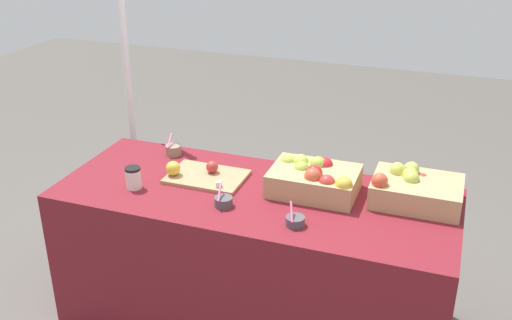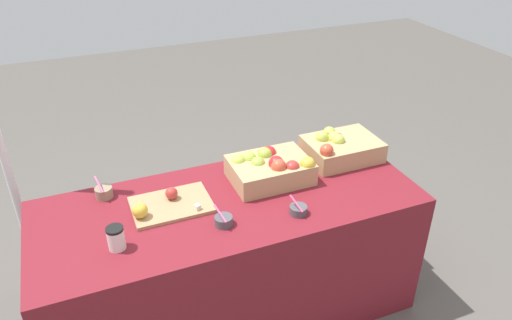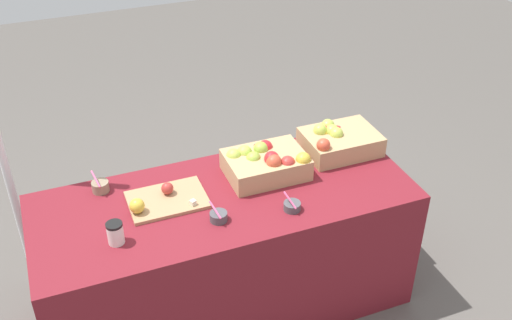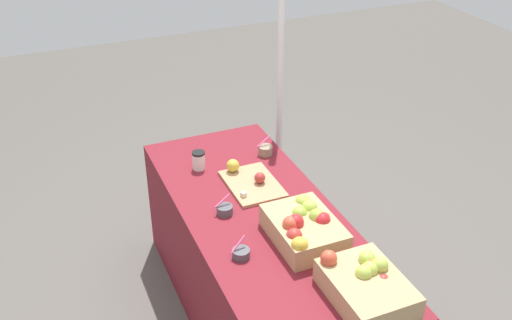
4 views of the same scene
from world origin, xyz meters
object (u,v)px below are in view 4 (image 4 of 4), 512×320
Objects in this scene: cutting_board_front at (250,181)px; coffee_cup at (199,160)px; apple_crate_left at (367,284)px; apple_crate_middle at (304,228)px; sample_bowl_mid at (225,210)px; tent_pole at (280,73)px; sample_bowl_far at (265,150)px; sample_bowl_near at (241,253)px.

coffee_cup is at bearing -142.10° from cutting_board_front.
apple_crate_left is 1.02m from cutting_board_front.
coffee_cup is (-1.28, -0.32, -0.01)m from apple_crate_left.
apple_crate_middle is 3.78× the size of coffee_cup.
sample_bowl_mid is (-0.35, -0.27, -0.05)m from apple_crate_middle.
tent_pole reaches higher than apple_crate_middle.
apple_crate_left is 0.88m from sample_bowl_mid.
tent_pole reaches higher than sample_bowl_far.
sample_bowl_near is 0.83m from coffee_cup.
sample_bowl_mid is at bearing -2.38° from coffee_cup.
sample_bowl_near is at bearing -4.93° from coffee_cup.
sample_bowl_mid is (0.21, -0.23, 0.00)m from cutting_board_front.
sample_bowl_near is at bearing -139.14° from apple_crate_left.
apple_crate_middle is 3.81× the size of sample_bowl_far.
apple_crate_middle is 4.20× the size of sample_bowl_near.
cutting_board_front is at bearing 153.76° from sample_bowl_near.
apple_crate_middle is 0.85m from sample_bowl_far.
coffee_cup reaches higher than sample_bowl_mid.
apple_crate_left is 1.32m from coffee_cup.
cutting_board_front is at bearing -173.67° from apple_crate_left.
apple_crate_middle is 0.33m from sample_bowl_near.
cutting_board_front is 0.34m from sample_bowl_far.
apple_crate_middle is at bearing -171.80° from apple_crate_left.
cutting_board_front is 0.18× the size of tent_pole.
apple_crate_middle is 1.07× the size of cutting_board_front.
apple_crate_left reaches higher than apple_crate_middle.
sample_bowl_far is at bearing 149.57° from sample_bowl_near.
cutting_board_front is at bearing -38.23° from sample_bowl_far.
apple_crate_middle is (-0.45, -0.07, 0.00)m from apple_crate_left.
apple_crate_middle is 0.45m from sample_bowl_mid.
tent_pole is (-0.91, 0.73, 0.29)m from sample_bowl_mid.
sample_bowl_near is 1.01× the size of sample_bowl_mid.
cutting_board_front is 3.99× the size of sample_bowl_mid.
sample_bowl_near is 0.91× the size of sample_bowl_far.
apple_crate_left is 1.05× the size of cutting_board_front.
tent_pole is (-0.70, 0.50, 0.29)m from cutting_board_front.
tent_pole reaches higher than apple_crate_left.
sample_bowl_mid is (-0.35, 0.05, 0.00)m from sample_bowl_near.
apple_crate_left is 1.29m from sample_bowl_far.
sample_bowl_mid is 0.48m from coffee_cup.
cutting_board_front is at bearing 37.90° from coffee_cup.
sample_bowl_far is (-0.27, 0.21, 0.01)m from cutting_board_front.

